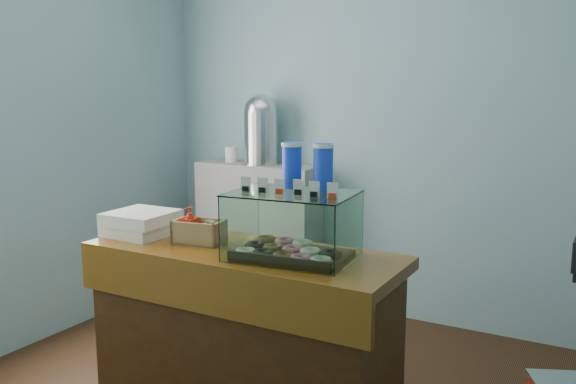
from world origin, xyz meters
The scene contains 7 objects.
room_shell centered at (0.03, 0.01, 1.71)m, with size 3.54×3.04×2.82m.
counter centered at (0.00, -0.25, 0.46)m, with size 1.60×0.60×0.90m.
back_shelf centered at (-0.90, 1.32, 0.55)m, with size 1.00×0.32×1.10m, color gray.
display_case centered at (0.28, -0.23, 1.07)m, with size 0.61×0.47×0.53m.
condiment_crate centered at (-0.27, -0.26, 0.97)m, with size 0.27×0.19×0.19m.
pastry_boxes centered at (-0.65, -0.27, 0.96)m, with size 0.34×0.34×0.13m.
coffee_urn centered at (-0.86, 1.31, 1.38)m, with size 0.29×0.29×0.54m.
Camera 1 is at (1.63, -2.68, 1.69)m, focal length 38.00 mm.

